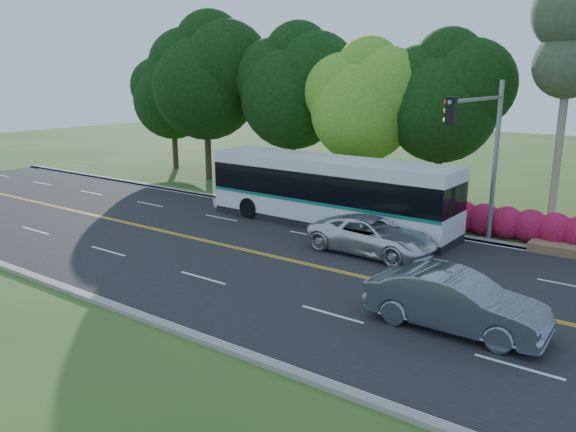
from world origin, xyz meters
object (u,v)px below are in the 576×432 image
Objects in this scene: traffic_signal at (483,140)px; suv at (372,236)px; transit_bus at (328,192)px; sedan at (456,302)px.

traffic_signal is 5.81m from suv.
suv is (3.86, -2.75, -0.90)m from transit_bus.
transit_bus is (-7.26, 0.12, -3.00)m from traffic_signal.
traffic_signal is 8.80m from sedan.
traffic_signal is 1.37× the size of sedan.
transit_bus reaches higher than suv.
transit_bus is 4.83m from suv.
traffic_signal is at bearing 13.13° from sedan.
traffic_signal is 7.85m from transit_bus.
sedan is 0.95× the size of suv.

